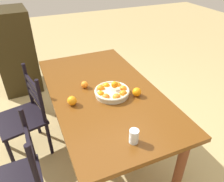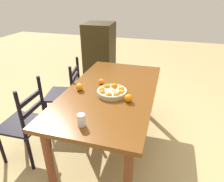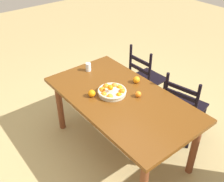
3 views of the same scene
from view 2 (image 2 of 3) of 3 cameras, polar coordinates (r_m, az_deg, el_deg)
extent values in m
plane|color=tan|center=(2.62, -0.27, -14.56)|extent=(12.00, 12.00, 0.00)
cube|color=brown|center=(2.20, -0.31, -0.09)|extent=(1.72, 0.94, 0.04)
cylinder|color=brown|center=(1.79, 4.53, -23.60)|extent=(0.08, 0.08, 0.72)
cylinder|color=brown|center=(2.98, 10.63, -1.08)|extent=(0.08, 0.08, 0.72)
cylinder|color=brown|center=(2.01, -17.52, -18.14)|extent=(0.08, 0.08, 0.72)
cylinder|color=brown|center=(3.11, -2.82, 0.67)|extent=(0.08, 0.08, 0.72)
cube|color=black|center=(2.86, -13.75, -0.95)|extent=(0.52, 0.52, 0.03)
cylinder|color=black|center=(3.18, -15.63, -2.77)|extent=(0.04, 0.04, 0.42)
cylinder|color=black|center=(2.88, -17.94, -6.48)|extent=(0.04, 0.04, 0.42)
cylinder|color=black|center=(3.08, -8.95, -3.08)|extent=(0.04, 0.04, 0.42)
cylinder|color=black|center=(2.77, -10.58, -7.00)|extent=(0.04, 0.04, 0.42)
cylinder|color=black|center=(2.88, -9.62, 5.04)|extent=(0.04, 0.04, 0.47)
cylinder|color=black|center=(2.54, -11.47, 1.82)|extent=(0.04, 0.04, 0.47)
cube|color=black|center=(2.73, -10.37, 2.24)|extent=(0.34, 0.10, 0.04)
cube|color=black|center=(2.70, -10.52, 3.92)|extent=(0.34, 0.10, 0.04)
cube|color=black|center=(2.67, -10.68, 5.65)|extent=(0.34, 0.10, 0.04)
cube|color=black|center=(2.41, -24.31, -8.52)|extent=(0.43, 0.43, 0.03)
cylinder|color=black|center=(2.74, -24.22, -9.61)|extent=(0.04, 0.04, 0.42)
cylinder|color=black|center=(2.54, -29.01, -13.98)|extent=(0.04, 0.04, 0.42)
cylinder|color=black|center=(2.55, -17.74, -11.23)|extent=(0.04, 0.04, 0.42)
cylinder|color=black|center=(2.34, -22.27, -16.24)|extent=(0.04, 0.04, 0.42)
cylinder|color=black|center=(2.30, -19.41, -1.68)|extent=(0.04, 0.04, 0.49)
cylinder|color=black|center=(2.06, -24.61, -6.27)|extent=(0.04, 0.04, 0.49)
cube|color=black|center=(2.19, -21.67, -4.80)|extent=(0.32, 0.03, 0.04)
cube|color=black|center=(2.14, -22.23, -1.96)|extent=(0.32, 0.03, 0.04)
cube|color=black|center=(3.96, -3.51, 10.24)|extent=(0.61, 0.55, 1.19)
cylinder|color=beige|center=(2.08, 0.00, -0.46)|extent=(0.30, 0.30, 0.04)
torus|color=beige|center=(2.07, 0.00, 0.07)|extent=(0.31, 0.31, 0.02)
sphere|color=orange|center=(2.17, 0.50, 1.19)|extent=(0.06, 0.06, 0.06)
sphere|color=orange|center=(2.16, -1.44, 1.08)|extent=(0.07, 0.07, 0.07)
sphere|color=orange|center=(2.10, -2.86, 0.23)|extent=(0.06, 0.06, 0.06)
sphere|color=orange|center=(2.04, -2.81, -0.60)|extent=(0.07, 0.07, 0.07)
sphere|color=orange|center=(1.99, -0.95, -1.40)|extent=(0.07, 0.07, 0.07)
sphere|color=orange|center=(1.99, 1.35, -1.33)|extent=(0.07, 0.07, 0.07)
sphere|color=orange|center=(2.05, 2.85, -0.55)|extent=(0.07, 0.07, 0.07)
sphere|color=orange|center=(2.12, 2.68, 0.47)|extent=(0.07, 0.07, 0.07)
sphere|color=orange|center=(2.05, 0.74, 1.36)|extent=(0.06, 0.06, 0.06)
sphere|color=orange|center=(2.31, -3.04, 2.71)|extent=(0.07, 0.07, 0.07)
sphere|color=orange|center=(2.19, -9.20, 1.14)|extent=(0.08, 0.08, 0.08)
sphere|color=orange|center=(1.95, 4.71, -2.03)|extent=(0.08, 0.08, 0.08)
cylinder|color=silver|center=(1.63, -8.72, -8.15)|extent=(0.07, 0.07, 0.10)
camera|label=1|loc=(1.19, -64.51, 18.37)|focal=34.87mm
camera|label=3|loc=(3.80, 37.02, 32.77)|focal=42.66mm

